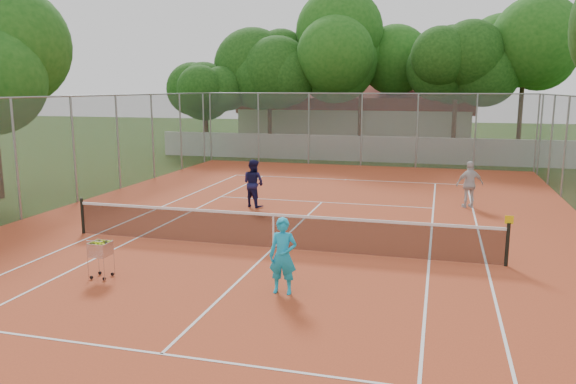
% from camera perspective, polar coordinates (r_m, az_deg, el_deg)
% --- Properties ---
extents(ground, '(120.00, 120.00, 0.00)m').
position_cam_1_polar(ground, '(15.33, -1.48, -5.78)').
color(ground, '#1D390F').
rests_on(ground, ground).
extents(court_pad, '(18.00, 34.00, 0.02)m').
position_cam_1_polar(court_pad, '(15.33, -1.48, -5.74)').
color(court_pad, '#B34422').
rests_on(court_pad, ground).
extents(court_lines, '(10.98, 23.78, 0.01)m').
position_cam_1_polar(court_lines, '(15.33, -1.48, -5.70)').
color(court_lines, white).
rests_on(court_lines, court_pad).
extents(tennis_net, '(11.88, 0.10, 0.98)m').
position_cam_1_polar(tennis_net, '(15.20, -1.49, -3.93)').
color(tennis_net, black).
rests_on(tennis_net, court_pad).
extents(perimeter_fence, '(18.00, 34.00, 4.00)m').
position_cam_1_polar(perimeter_fence, '(14.89, -1.52, 1.63)').
color(perimeter_fence, slate).
rests_on(perimeter_fence, ground).
extents(boundary_wall, '(26.00, 0.30, 1.50)m').
position_cam_1_polar(boundary_wall, '(33.55, 7.89, 4.37)').
color(boundary_wall, silver).
rests_on(boundary_wall, ground).
extents(clubhouse, '(16.40, 9.00, 4.40)m').
position_cam_1_polar(clubhouse, '(43.59, 7.03, 7.71)').
color(clubhouse, beige).
rests_on(clubhouse, ground).
extents(tropical_trees, '(29.00, 19.00, 10.00)m').
position_cam_1_polar(tropical_trees, '(36.34, 8.69, 11.53)').
color(tropical_trees, '#12380E').
rests_on(tropical_trees, ground).
extents(player_near, '(0.61, 0.41, 1.63)m').
position_cam_1_polar(player_near, '(11.85, -0.51, -6.51)').
color(player_near, '#19ACDC').
rests_on(player_near, court_pad).
extents(player_far_left, '(1.04, 0.95, 1.74)m').
position_cam_1_polar(player_far_left, '(20.44, -3.53, 0.90)').
color(player_far_left, '#161643').
rests_on(player_far_left, court_pad).
extents(player_far_right, '(1.08, 0.72, 1.70)m').
position_cam_1_polar(player_far_right, '(21.29, 17.98, 0.74)').
color(player_far_right, silver).
rests_on(player_far_right, court_pad).
extents(ball_hopper, '(0.59, 0.59, 0.93)m').
position_cam_1_polar(ball_hopper, '(13.55, -18.47, -6.42)').
color(ball_hopper, silver).
rests_on(ball_hopper, court_pad).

